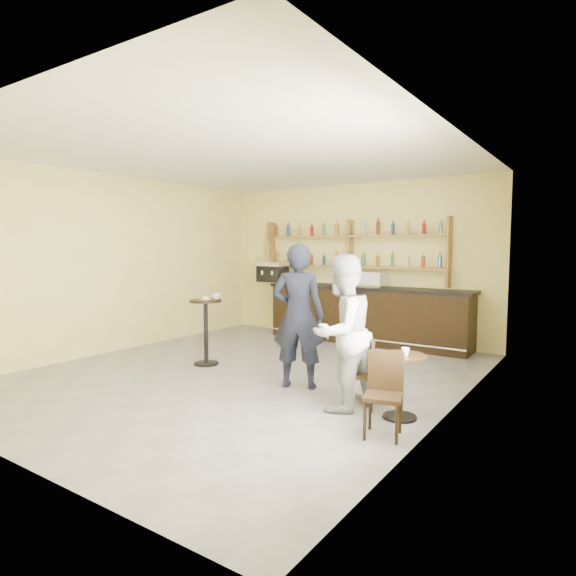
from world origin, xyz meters
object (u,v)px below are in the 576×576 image
Objects in this scene: man_main at (298,316)px; patron_second at (342,332)px; bar_counter at (366,315)px; chair_west at (357,373)px; pastry_case at (372,279)px; espresso_machine at (273,272)px; pedestal_table at (206,332)px; cafe_table at (400,387)px; chair_south at (383,396)px.

man_main reaches higher than patron_second.
man_main is (0.53, -3.30, 0.42)m from bar_counter.
chair_west is (1.57, -3.62, -0.14)m from bar_counter.
pastry_case is (0.12, 0.00, 0.71)m from bar_counter.
espresso_machine reaches higher than bar_counter.
chair_west is at bearing -72.81° from pastry_case.
pastry_case is 3.33m from man_main.
man_main is (0.40, -3.30, -0.29)m from pastry_case.
chair_west is at bearing -42.76° from espresso_machine.
man_main reaches higher than pedestal_table.
pedestal_table is (0.89, -3.07, -0.82)m from espresso_machine.
bar_counter reaches higher than chair_west.
bar_counter reaches higher than cafe_table.
chair_south is (2.05, -4.27, -0.85)m from pastry_case.
cafe_table is (4.41, -3.67, -0.99)m from espresso_machine.
man_main is at bearing -105.52° from patron_second.
chair_west is 1.00× the size of chair_south.
cafe_table is (2.00, -3.67, -0.91)m from pastry_case.
bar_counter is 4.24m from cafe_table.
espresso_machine is 0.87× the size of cafe_table.
pedestal_table is 0.54× the size of man_main.
patron_second is (1.31, -3.75, -0.36)m from pastry_case.
pedestal_table is 3.57m from cafe_table.
bar_counter is at bearing 175.39° from pastry_case.
bar_counter is 5.78× the size of cafe_table.
chair_south is at bearing 14.27° from chair_west.
man_main is (1.92, -0.22, 0.45)m from pedestal_table.
cafe_table is at bearing -9.62° from pedestal_table.
pastry_case is 3.99m from chair_west.
bar_counter reaches higher than chair_south.
espresso_machine reaches higher than pastry_case.
cafe_table is at bearing -66.05° from pastry_case.
patron_second is (-0.74, 0.52, 0.49)m from chair_south.
chair_south is (0.60, -0.65, 0.00)m from chair_west.
espresso_machine is at bearing 180.00° from bar_counter.
patron_second reaches higher than espresso_machine.
bar_counter is 3.95m from chair_west.
bar_counter is 6.67× the size of espresso_machine.
pastry_case reaches higher than chair_south.
bar_counter is at bearing -147.86° from patron_second.
pastry_case is (2.41, 0.00, -0.08)m from espresso_machine.
bar_counter is 2.28× the size of patron_second.
pastry_case is 0.58× the size of chair_south.
pastry_case reaches higher than bar_counter.
pedestal_table reaches higher than chair_west.
pastry_case reaches higher than chair_west.
chair_west is at bearing 117.91° from chair_south.
chair_west is (2.97, -0.55, -0.11)m from pedestal_table.
pedestal_table is 1.98m from man_main.
chair_south is (2.17, -4.27, -0.14)m from bar_counter.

